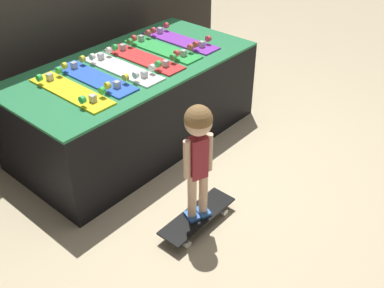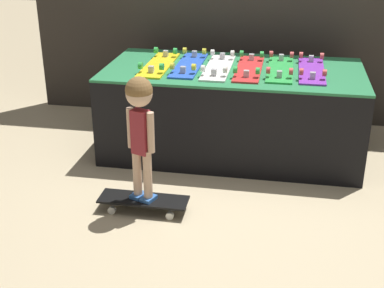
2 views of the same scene
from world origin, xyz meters
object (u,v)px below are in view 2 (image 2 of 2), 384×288
at_px(skateboard_white_on_rack, 218,67).
at_px(skateboard_on_floor, 144,201).
at_px(skateboard_blue_on_rack, 189,64).
at_px(skateboard_purple_on_rack, 312,70).
at_px(skateboard_red_on_rack, 249,68).
at_px(skateboard_green_on_rack, 280,68).
at_px(child, 140,116).
at_px(skateboard_yellow_on_rack, 159,64).

bearing_deg(skateboard_white_on_rack, skateboard_on_floor, -108.15).
height_order(skateboard_blue_on_rack, skateboard_purple_on_rack, same).
bearing_deg(skateboard_red_on_rack, skateboard_green_on_rack, 7.11).
bearing_deg(skateboard_purple_on_rack, skateboard_white_on_rack, -176.34).
bearing_deg(child, skateboard_white_on_rack, 92.25).
relative_size(skateboard_red_on_rack, child, 0.89).
height_order(skateboard_white_on_rack, child, child).
height_order(skateboard_yellow_on_rack, skateboard_white_on_rack, same).
bearing_deg(skateboard_yellow_on_rack, skateboard_green_on_rack, 2.57).
height_order(skateboard_white_on_rack, skateboard_purple_on_rack, same).
bearing_deg(skateboard_green_on_rack, skateboard_white_on_rack, -175.35).
distance_m(skateboard_white_on_rack, child, 1.13).
height_order(skateboard_red_on_rack, skateboard_green_on_rack, same).
xyz_separation_m(skateboard_red_on_rack, skateboard_purple_on_rack, (0.49, 0.04, 0.00)).
bearing_deg(skateboard_yellow_on_rack, skateboard_on_floor, -82.80).
relative_size(skateboard_on_floor, child, 0.71).
relative_size(skateboard_red_on_rack, skateboard_purple_on_rack, 1.00).
xyz_separation_m(skateboard_blue_on_rack, skateboard_green_on_rack, (0.73, 0.01, 0.00)).
height_order(skateboard_yellow_on_rack, skateboard_green_on_rack, same).
height_order(skateboard_green_on_rack, skateboard_on_floor, skateboard_green_on_rack).
bearing_deg(skateboard_white_on_rack, skateboard_blue_on_rack, 173.56).
bearing_deg(skateboard_red_on_rack, skateboard_white_on_rack, -177.82).
xyz_separation_m(skateboard_blue_on_rack, skateboard_white_on_rack, (0.24, -0.03, 0.00)).
relative_size(skateboard_yellow_on_rack, child, 0.89).
height_order(skateboard_purple_on_rack, child, child).
bearing_deg(skateboard_red_on_rack, skateboard_on_floor, -118.80).
bearing_deg(skateboard_white_on_rack, skateboard_green_on_rack, 4.65).
bearing_deg(skateboard_yellow_on_rack, skateboard_purple_on_rack, 2.39).
bearing_deg(skateboard_white_on_rack, skateboard_red_on_rack, 2.18).
distance_m(skateboard_yellow_on_rack, skateboard_on_floor, 1.27).
distance_m(skateboard_yellow_on_rack, child, 1.08).
distance_m(skateboard_red_on_rack, skateboard_on_floor, 1.41).
xyz_separation_m(skateboard_green_on_rack, skateboard_purple_on_rack, (0.24, 0.01, 0.00)).
xyz_separation_m(skateboard_purple_on_rack, child, (-1.09, -1.12, -0.05)).
relative_size(skateboard_red_on_rack, skateboard_on_floor, 1.25).
distance_m(skateboard_red_on_rack, skateboard_green_on_rack, 0.25).
distance_m(skateboard_red_on_rack, skateboard_purple_on_rack, 0.49).
relative_size(skateboard_white_on_rack, skateboard_green_on_rack, 1.00).
distance_m(skateboard_green_on_rack, child, 1.40).
bearing_deg(skateboard_on_floor, child, -90.00).
height_order(skateboard_red_on_rack, child, child).
bearing_deg(skateboard_red_on_rack, skateboard_yellow_on_rack, -178.95).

